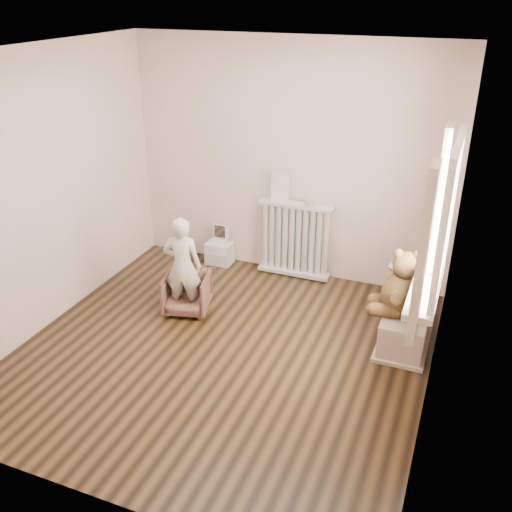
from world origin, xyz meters
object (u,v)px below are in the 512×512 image
at_px(armchair, 187,293).
at_px(toy_vanity, 219,242).
at_px(plush_cat, 429,263).
at_px(toy_bench, 405,325).
at_px(child, 183,266).
at_px(teddy_bear, 405,282).
at_px(radiator, 295,244).

bearing_deg(armchair, toy_vanity, 83.96).
bearing_deg(armchair, plush_cat, -15.37).
xyz_separation_m(toy_bench, plush_cat, (0.14, -0.27, 0.80)).
height_order(armchair, child, child).
distance_m(toy_vanity, teddy_bear, 2.49).
xyz_separation_m(armchair, teddy_bear, (2.11, 0.17, 0.46)).
distance_m(child, plush_cat, 2.35).
distance_m(child, toy_bench, 2.20).
height_order(toy_vanity, plush_cat, plush_cat).
height_order(radiator, teddy_bear, teddy_bear).
distance_m(toy_vanity, plush_cat, 2.82).
relative_size(teddy_bear, plush_cat, 2.21).
bearing_deg(armchair, child, -104.01).
bearing_deg(teddy_bear, plush_cat, -56.25).
relative_size(toy_bench, teddy_bear, 1.20).
xyz_separation_m(toy_vanity, toy_bench, (2.32, -0.91, -0.08)).
xyz_separation_m(teddy_bear, plush_cat, (0.19, -0.22, 0.33)).
bearing_deg(plush_cat, child, -179.53).
xyz_separation_m(radiator, child, (-0.77, -1.20, 0.14)).
distance_m(radiator, child, 1.43).
relative_size(child, plush_cat, 3.67).
relative_size(toy_vanity, armchair, 1.05).
height_order(radiator, armchair, radiator).
bearing_deg(toy_bench, radiator, 146.02).
relative_size(radiator, toy_bench, 1.18).
distance_m(toy_bench, plush_cat, 0.86).
bearing_deg(radiator, armchair, -123.83).
bearing_deg(teddy_bear, toy_vanity, 149.87).
bearing_deg(plush_cat, armchair, 179.23).
xyz_separation_m(toy_vanity, child, (0.16, -1.17, 0.26)).
xyz_separation_m(toy_bench, teddy_bear, (-0.05, -0.05, 0.47)).
height_order(child, toy_bench, child).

